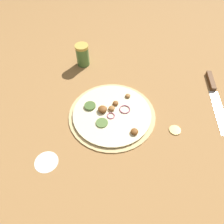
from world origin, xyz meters
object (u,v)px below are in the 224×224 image
(spice_jar, at_px, (83,55))
(loose_cap, at_px, (175,130))
(knife, at_px, (214,90))
(pizza, at_px, (112,114))

(spice_jar, xyz_separation_m, loose_cap, (-0.40, -0.33, -0.05))
(spice_jar, bearing_deg, knife, -112.66)
(pizza, bearing_deg, loose_cap, -112.03)
(knife, height_order, spice_jar, spice_jar)
(spice_jar, relative_size, loose_cap, 2.42)
(knife, height_order, loose_cap, knife)
(pizza, xyz_separation_m, knife, (0.09, -0.43, 0.00))
(knife, bearing_deg, spice_jar, -103.62)
(pizza, xyz_separation_m, loose_cap, (-0.09, -0.22, -0.00))
(pizza, distance_m, knife, 0.44)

